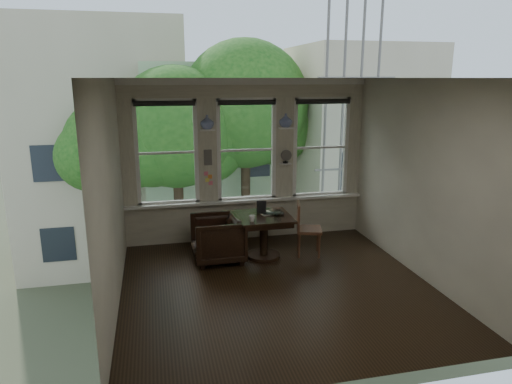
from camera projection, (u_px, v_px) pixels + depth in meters
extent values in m
plane|color=black|center=(277.00, 287.00, 6.74)|extent=(4.50, 4.50, 0.00)
plane|color=silver|center=(280.00, 78.00, 6.01)|extent=(4.50, 4.50, 0.00)
plane|color=beige|center=(246.00, 161.00, 8.50)|extent=(4.50, 0.00, 4.50)
plane|color=beige|center=(343.00, 244.00, 4.24)|extent=(4.50, 0.00, 4.50)
plane|color=beige|center=(111.00, 197.00, 5.89)|extent=(0.00, 4.50, 4.50)
plane|color=beige|center=(423.00, 180.00, 6.86)|extent=(0.00, 4.50, 4.50)
cube|color=white|center=(207.00, 130.00, 8.10)|extent=(0.26, 0.16, 0.03)
cube|color=white|center=(286.00, 128.00, 8.41)|extent=(0.26, 0.16, 0.03)
cube|color=#59544F|center=(208.00, 157.00, 8.25)|extent=(0.14, 0.06, 0.28)
imported|color=silver|center=(207.00, 122.00, 8.07)|extent=(0.24, 0.24, 0.25)
imported|color=silver|center=(286.00, 120.00, 8.38)|extent=(0.24, 0.24, 0.25)
imported|color=black|center=(218.00, 239.00, 7.61)|extent=(0.87, 0.85, 0.78)
cube|color=maroon|center=(218.00, 235.00, 7.60)|extent=(0.45, 0.45, 0.06)
imported|color=black|center=(274.00, 215.00, 7.67)|extent=(0.39, 0.30, 0.03)
imported|color=white|center=(252.00, 218.00, 7.34)|extent=(0.12, 0.12, 0.10)
imported|color=white|center=(278.00, 213.00, 7.62)|extent=(0.15, 0.15, 0.10)
cube|color=black|center=(261.00, 207.00, 7.75)|extent=(0.17, 0.11, 0.22)
cube|color=silver|center=(266.00, 213.00, 7.79)|extent=(0.28, 0.34, 0.00)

